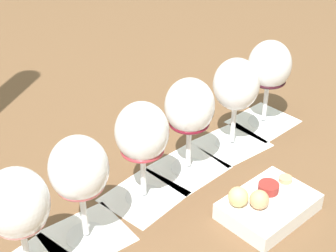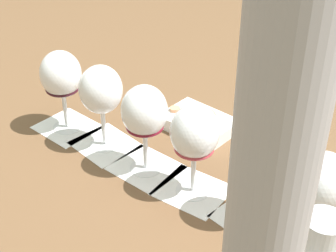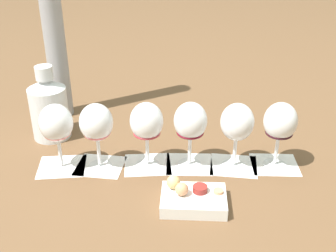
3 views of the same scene
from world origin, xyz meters
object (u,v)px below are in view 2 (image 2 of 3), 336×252
Objects in this scene: wine_glass_1 at (258,162)px; wine_glass_4 at (98,93)px; snack_dish at (197,123)px; wine_glass_0 at (318,187)px; umbrella_pole at (266,174)px; wine_glass_3 at (142,114)px; wine_glass_2 at (192,135)px; wine_glass_5 at (59,77)px.

wine_glass_1 is 1.00× the size of wine_glass_4.
wine_glass_0 is at bearing -153.72° from snack_dish.
umbrella_pole is at bearing 153.32° from wine_glass_0.
wine_glass_3 is 0.56m from umbrella_pole.
wine_glass_0 and wine_glass_4 have the same top height.
wine_glass_3 is (0.07, 0.09, -0.00)m from wine_glass_2.
wine_glass_4 and wine_glass_5 have the same top height.
wine_glass_3 is at bearing 52.77° from wine_glass_2.
snack_dish is (0.20, -0.02, -0.10)m from wine_glass_2.
wine_glass_4 is (0.14, 0.17, -0.00)m from wine_glass_2.
wine_glass_3 is at bearing 14.01° from umbrella_pole.
wine_glass_2 reaches higher than snack_dish.
wine_glass_4 is at bearing 50.56° from wine_glass_2.
wine_glass_4 is 1.00× the size of wine_glass_5.
wine_glass_0 is 1.00× the size of wine_glass_5.
wine_glass_4 reaches higher than snack_dish.
umbrella_pole reaches higher than wine_glass_0.
snack_dish is at bearing 1.45° from umbrella_pole.
wine_glass_1 is 0.43m from umbrella_pole.
wine_glass_5 is at bearing 25.27° from umbrella_pole.
wine_glass_5 is (0.14, 0.17, -0.00)m from wine_glass_3.
umbrella_pole is (-0.48, -0.12, 0.25)m from wine_glass_3.
wine_glass_2 is at bearing 174.51° from snack_dish.
wine_glass_2 is at bearing -127.23° from wine_glass_3.
wine_glass_2 and wine_glass_3 have the same top height.
umbrella_pole is (-0.35, 0.07, 0.25)m from wine_glass_1.
snack_dish is (0.13, -0.10, -0.10)m from wine_glass_3.
wine_glass_3 reaches higher than snack_dish.
umbrella_pole reaches higher than wine_glass_4.
wine_glass_2 is (0.13, 0.18, 0.00)m from wine_glass_0.
snack_dish is at bearing -74.00° from wine_glass_4.
snack_dish is at bearing -91.63° from wine_glass_5.
wine_glass_1 is at bearing -162.94° from snack_dish.
wine_glass_4 is at bearing -125.70° from wine_glass_5.
umbrella_pole is at bearing -175.30° from wine_glass_2.
snack_dish is 0.71m from umbrella_pole.
wine_glass_1 is at bearing -126.10° from wine_glass_3.
wine_glass_1 is 1.00× the size of wine_glass_5.
umbrella_pole is at bearing -178.55° from snack_dish.
umbrella_pole is (-0.42, -0.03, 0.25)m from wine_glass_2.
wine_glass_2 is (0.07, 0.10, 0.00)m from wine_glass_1.
wine_glass_1 is 0.45m from wine_glass_5.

